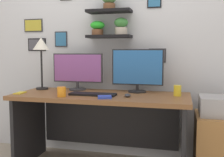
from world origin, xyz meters
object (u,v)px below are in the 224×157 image
scissors_tray (105,97)px  drawer_cabinet (220,147)px  desk (102,114)px  cell_phone (20,93)px  printer (221,106)px  computer_mouse (128,95)px  pen_cup (177,91)px  monitor_right (137,70)px  monitor_left (78,70)px  keyboard (93,94)px  desk_lamp (41,48)px  coffee_mug (62,92)px

scissors_tray → drawer_cabinet: scissors_tray is taller
desk → cell_phone: 0.84m
scissors_tray → printer: 1.05m
computer_mouse → pen_cup: pen_cup is taller
cell_phone → monitor_right: bearing=15.1°
desk → printer: (1.11, 0.02, 0.13)m
monitor_left → drawer_cabinet: 1.59m
desk → pen_cup: bearing=1.7°
monitor_left → cell_phone: 0.63m
keyboard → printer: 1.18m
monitor_right → computer_mouse: monitor_right is taller
keyboard → computer_mouse: 0.34m
desk_lamp → printer: 1.91m
monitor_left → printer: 1.47m
keyboard → monitor_right: bearing=38.5°
monitor_right → computer_mouse: 0.38m
scissors_tray → desk: bearing=110.3°
desk → printer: size_ratio=4.45×
monitor_left → printer: (1.43, -0.14, -0.29)m
desk_lamp → pen_cup: 1.50m
monitor_left → cell_phone: (-0.47, -0.37, -0.21)m
coffee_mug → pen_cup: bearing=16.5°
coffee_mug → keyboard: bearing=30.0°
computer_mouse → coffee_mug: size_ratio=1.00×
monitor_right → scissors_tray: 0.54m
printer → keyboard: bearing=-172.4°
desk_lamp → cell_phone: size_ratio=4.01×
monitor_right → desk_lamp: desk_lamp is taller
coffee_mug → pen_cup: pen_cup is taller
monitor_right → coffee_mug: size_ratio=5.78×
scissors_tray → drawer_cabinet: (1.01, 0.30, -0.47)m
desk_lamp → drawer_cabinet: (1.83, -0.09, -0.91)m
keyboard → printer: keyboard is taller
monitor_left → scissors_tray: (0.43, -0.44, -0.20)m
keyboard → computer_mouse: computer_mouse is taller
keyboard → drawer_cabinet: bearing=7.6°
monitor_right → printer: 0.86m
desk_lamp → pen_cup: size_ratio=5.62×
monitor_left → cell_phone: size_ratio=3.93×
monitor_left → keyboard: size_ratio=1.25×
desk_lamp → cell_phone: (-0.07, -0.32, -0.45)m
desk → cell_phone: size_ratio=12.09×
monitor_right → pen_cup: size_ratio=5.20×
computer_mouse → keyboard: bearing=177.3°
monitor_right → keyboard: 0.53m
pen_cup → monitor_left: bearing=172.4°
desk → keyboard: size_ratio=3.85×
keyboard → cell_phone: size_ratio=3.14×
monitor_right → scissors_tray: (-0.22, -0.44, -0.22)m
keyboard → printer: (1.16, 0.16, -0.09)m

